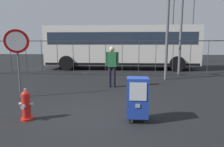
% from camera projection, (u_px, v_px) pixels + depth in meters
% --- Properties ---
extents(ground_plane, '(60.00, 60.00, 0.00)m').
position_uv_depth(ground_plane, '(96.00, 117.00, 4.66)').
color(ground_plane, black).
extents(fire_hydrant, '(0.33, 0.31, 0.75)m').
position_uv_depth(fire_hydrant, '(26.00, 105.00, 4.47)').
color(fire_hydrant, red).
rests_on(fire_hydrant, ground_plane).
extents(newspaper_box_primary, '(0.48, 0.42, 1.02)m').
position_uv_depth(newspaper_box_primary, '(137.00, 97.00, 4.34)').
color(newspaper_box_primary, black).
rests_on(newspaper_box_primary, ground_plane).
extents(stop_sign, '(0.71, 0.31, 2.23)m').
position_uv_depth(stop_sign, '(17.00, 49.00, 6.22)').
color(stop_sign, '#4C4F54').
rests_on(stop_sign, ground_plane).
extents(pedestrian, '(0.55, 0.22, 1.67)m').
position_uv_depth(pedestrian, '(112.00, 64.00, 7.85)').
color(pedestrian, black).
rests_on(pedestrian, ground_plane).
extents(fence_barrier, '(18.03, 0.04, 2.00)m').
position_uv_depth(fence_barrier, '(114.00, 57.00, 11.03)').
color(fence_barrier, '#2D2D33').
rests_on(fence_barrier, ground_plane).
extents(bus_near, '(10.54, 2.90, 3.00)m').
position_uv_depth(bus_near, '(121.00, 45.00, 13.86)').
color(bus_near, beige).
rests_on(bus_near, ground_plane).
extents(street_light_near_right, '(0.32, 0.32, 6.87)m').
position_uv_depth(street_light_near_right, '(182.00, 3.00, 10.58)').
color(street_light_near_right, '#4C4F54').
rests_on(street_light_near_right, ground_plane).
extents(street_light_far_left, '(0.32, 0.32, 8.38)m').
position_uv_depth(street_light_far_left, '(193.00, 14.00, 19.54)').
color(street_light_far_left, '#4C4F54').
rests_on(street_light_far_left, ground_plane).
extents(street_light_far_right, '(0.32, 0.32, 7.17)m').
position_uv_depth(street_light_far_right, '(173.00, 17.00, 17.10)').
color(street_light_far_right, '#4C4F54').
rests_on(street_light_far_right, ground_plane).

